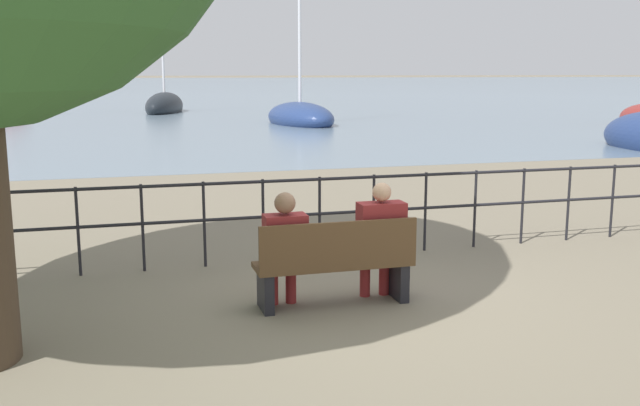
{
  "coord_description": "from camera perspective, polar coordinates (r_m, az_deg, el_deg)",
  "views": [
    {
      "loc": [
        -2.05,
        -6.7,
        2.34
      ],
      "look_at": [
        0.0,
        0.5,
        0.96
      ],
      "focal_mm": 40.0,
      "sensor_mm": 36.0,
      "label": 1
    }
  ],
  "objects": [
    {
      "name": "ground_plane",
      "position": [
        7.39,
        1.07,
        -8.05
      ],
      "size": [
        1000.0,
        1000.0,
        0.0
      ],
      "primitive_type": "plane",
      "color": "#7A705B"
    },
    {
      "name": "harbor_water",
      "position": [
        166.65,
        -15.38,
        9.25
      ],
      "size": [
        600.0,
        300.0,
        0.01
      ],
      "color": "slate",
      "rests_on": "ground_plane"
    },
    {
      "name": "park_bench",
      "position": [
        7.21,
        1.22,
        -5.0
      ],
      "size": [
        1.61,
        0.45,
        0.9
      ],
      "color": "brown",
      "rests_on": "ground_plane"
    },
    {
      "name": "seated_person_left",
      "position": [
        7.1,
        -2.86,
        -3.33
      ],
      "size": [
        0.42,
        0.35,
        1.19
      ],
      "color": "maroon",
      "rests_on": "ground_plane"
    },
    {
      "name": "seated_person_right",
      "position": [
        7.37,
        4.82,
        -2.63
      ],
      "size": [
        0.48,
        0.35,
        1.24
      ],
      "color": "maroon",
      "rests_on": "ground_plane"
    },
    {
      "name": "promenade_railing",
      "position": [
        8.9,
        -2.29,
        -0.25
      ],
      "size": [
        15.3,
        0.04,
        1.05
      ],
      "color": "black",
      "rests_on": "ground_plane"
    },
    {
      "name": "sailboat_0",
      "position": [
        43.49,
        -12.32,
        7.59
      ],
      "size": [
        3.42,
        6.44,
        8.95
      ],
      "rotation": [
        0.0,
        0.0,
        -0.27
      ],
      "color": "black",
      "rests_on": "ground_plane"
    },
    {
      "name": "sailboat_1",
      "position": [
        32.8,
        -1.61,
        6.91
      ],
      "size": [
        3.05,
        5.84,
        10.49
      ],
      "rotation": [
        0.0,
        0.0,
        0.12
      ],
      "color": "navy",
      "rests_on": "ground_plane"
    },
    {
      "name": "sailboat_5",
      "position": [
        41.45,
        -23.62,
        6.78
      ],
      "size": [
        2.87,
        5.5,
        9.67
      ],
      "rotation": [
        0.0,
        0.0,
        -0.21
      ],
      "color": "maroon",
      "rests_on": "ground_plane"
    }
  ]
}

